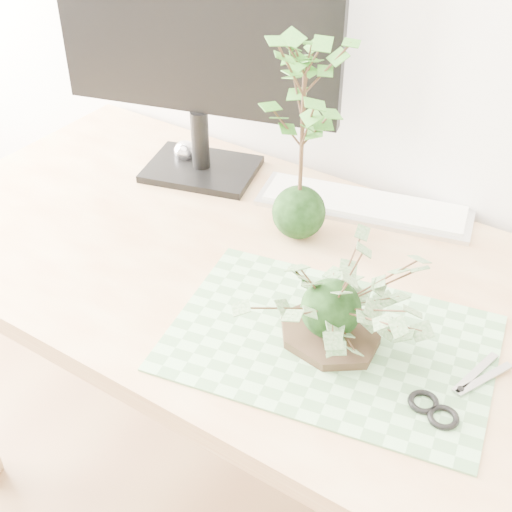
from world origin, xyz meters
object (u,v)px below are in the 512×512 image
Objects in this scene: ivy_kokedama at (333,286)px; keyboard at (364,205)px; monitor at (198,38)px; maple_kokedama at (304,89)px; desk at (310,325)px.

ivy_kokedama is 0.41m from keyboard.
maple_kokedama is at bearing -33.73° from monitor.
desk is 0.24m from ivy_kokedama.
ivy_kokedama is 0.60m from monitor.
maple_kokedama is 0.74× the size of monitor.
ivy_kokedama is 0.69× the size of maple_kokedama.
keyboard reaches higher than desk.
maple_kokedama is (-0.19, 0.22, 0.18)m from ivy_kokedama.
keyboard is 0.46m from monitor.
desk is 2.85× the size of monitor.
ivy_kokedama is at bearing -85.49° from keyboard.
desk is at bearing 131.22° from ivy_kokedama.
ivy_kokedama is (0.09, -0.10, 0.20)m from desk.
monitor is at bearing 174.86° from keyboard.
desk is 5.59× the size of ivy_kokedama.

